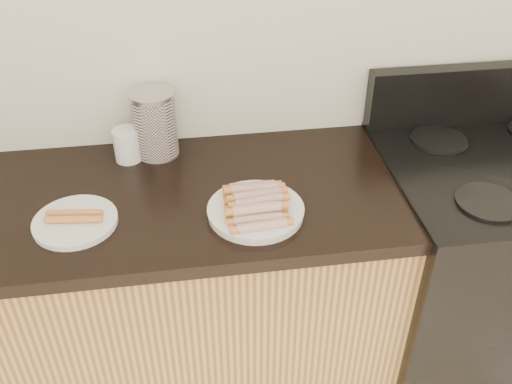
{
  "coord_description": "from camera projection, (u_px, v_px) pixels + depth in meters",
  "views": [
    {
      "loc": [
        -0.2,
        0.36,
        1.86
      ],
      "look_at": [
        -0.02,
        1.62,
        0.93
      ],
      "focal_mm": 40.0,
      "sensor_mm": 36.0,
      "label": 1
    }
  ],
  "objects": [
    {
      "name": "cabinet_base",
      "position": [
        45.0,
        323.0,
        1.84
      ],
      "size": [
        2.2,
        0.59,
        0.86
      ],
      "primitive_type": "cube",
      "color": "#AF8543",
      "rests_on": "floor"
    },
    {
      "name": "side_plate",
      "position": [
        75.0,
        222.0,
        1.51
      ],
      "size": [
        0.29,
        0.29,
        0.02
      ],
      "primitive_type": "cylinder",
      "rotation": [
        0.0,
        0.0,
        0.37
      ],
      "color": "white",
      "rests_on": "counter_slab"
    },
    {
      "name": "burner_near_left",
      "position": [
        489.0,
        202.0,
        1.56
      ],
      "size": [
        0.18,
        0.18,
        0.01
      ],
      "primitive_type": "cylinder",
      "color": "black",
      "rests_on": "stove"
    },
    {
      "name": "stove_panel",
      "position": [
        479.0,
        94.0,
        1.89
      ],
      "size": [
        0.76,
        0.06,
        0.2
      ],
      "primitive_type": "cube",
      "color": "black",
      "rests_on": "stove"
    },
    {
      "name": "burner_far_left",
      "position": [
        439.0,
        139.0,
        1.84
      ],
      "size": [
        0.18,
        0.18,
        0.01
      ],
      "primitive_type": "cylinder",
      "color": "black",
      "rests_on": "stove"
    },
    {
      "name": "stove",
      "position": [
        480.0,
        274.0,
        1.99
      ],
      "size": [
        0.76,
        0.65,
        0.91
      ],
      "color": "black",
      "rests_on": "floor"
    },
    {
      "name": "main_plate",
      "position": [
        256.0,
        212.0,
        1.54
      ],
      "size": [
        0.34,
        0.34,
        0.02
      ],
      "primitive_type": "cylinder",
      "rotation": [
        0.0,
        0.0,
        0.38
      ],
      "color": "white",
      "rests_on": "counter_slab"
    },
    {
      "name": "hotdog_pile",
      "position": [
        256.0,
        203.0,
        1.52
      ],
      "size": [
        0.13,
        0.21,
        0.05
      ],
      "rotation": [
        0.0,
        0.0,
        0.04
      ],
      "color": "#9A322E",
      "rests_on": "main_plate"
    },
    {
      "name": "plain_sausages",
      "position": [
        74.0,
        216.0,
        1.5
      ],
      "size": [
        0.14,
        0.06,
        0.02
      ],
      "rotation": [
        0.0,
        0.0,
        -0.12
      ],
      "color": "#BC7641",
      "rests_on": "side_plate"
    },
    {
      "name": "mug",
      "position": [
        127.0,
        145.0,
        1.74
      ],
      "size": [
        0.1,
        0.1,
        0.1
      ],
      "primitive_type": "cylinder",
      "rotation": [
        0.0,
        0.0,
        0.31
      ],
      "color": "white",
      "rests_on": "counter_slab"
    },
    {
      "name": "canister",
      "position": [
        155.0,
        124.0,
        1.74
      ],
      "size": [
        0.14,
        0.14,
        0.21
      ],
      "rotation": [
        0.0,
        0.0,
        -0.22
      ],
      "color": "white",
      "rests_on": "counter_slab"
    },
    {
      "name": "counter_slab",
      "position": [
        10.0,
        214.0,
        1.58
      ],
      "size": [
        2.2,
        0.62,
        0.04
      ],
      "primitive_type": "cube",
      "color": "black",
      "rests_on": "cabinet_base"
    },
    {
      "name": "wall_back",
      "position": [
        244.0,
        15.0,
        1.66
      ],
      "size": [
        4.0,
        0.04,
        2.6
      ],
      "primitive_type": "cube",
      "color": "silver",
      "rests_on": "ground"
    }
  ]
}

